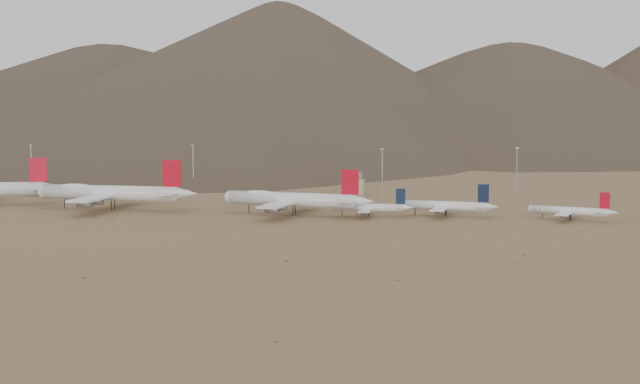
% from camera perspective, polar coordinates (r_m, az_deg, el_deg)
% --- Properties ---
extents(ground, '(3000.00, 3000.00, 0.00)m').
position_cam_1_polar(ground, '(369.58, -4.88, -1.97)').
color(ground, olive).
rests_on(ground, ground).
extents(mountain_ridge, '(4400.00, 1000.00, 300.00)m').
position_cam_1_polar(mountain_ridge, '(1260.88, 6.07, 10.33)').
color(mountain_ridge, brown).
rests_on(mountain_ridge, ground).
extents(widebody_centre, '(79.13, 60.65, 23.49)m').
position_cam_1_polar(widebody_centre, '(421.12, -13.25, -0.04)').
color(widebody_centre, silver).
rests_on(widebody_centre, ground).
extents(widebody_east, '(69.77, 54.33, 20.83)m').
position_cam_1_polar(widebody_east, '(390.93, -1.79, -0.46)').
color(widebody_east, silver).
rests_on(widebody_east, ground).
extents(narrowbody_a, '(37.76, 27.15, 12.46)m').
position_cam_1_polar(narrowbody_a, '(387.48, 3.18, -0.99)').
color(narrowbody_a, silver).
rests_on(narrowbody_a, ground).
extents(narrowbody_b, '(43.94, 31.83, 14.53)m').
position_cam_1_polar(narrowbody_b, '(391.29, 8.11, -0.88)').
color(narrowbody_b, silver).
rests_on(narrowbody_b, ground).
extents(narrowbody_c, '(36.81, 27.28, 12.49)m').
position_cam_1_polar(narrowbody_c, '(389.12, 15.77, -1.17)').
color(narrowbody_c, silver).
rests_on(narrowbody_c, ground).
extents(control_tower, '(8.00, 8.00, 12.00)m').
position_cam_1_polar(control_tower, '(479.94, 2.36, 0.48)').
color(control_tower, tan).
rests_on(control_tower, ground).
extents(mast_far_west, '(2.00, 0.60, 25.70)m').
position_cam_1_polar(mast_far_west, '(537.19, -17.99, 1.72)').
color(mast_far_west, gray).
rests_on(mast_far_west, ground).
extents(mast_west, '(2.00, 0.60, 25.70)m').
position_cam_1_polar(mast_west, '(510.24, -8.13, 1.74)').
color(mast_west, gray).
rests_on(mast_west, ground).
extents(mast_centre, '(2.00, 0.60, 25.70)m').
position_cam_1_polar(mast_centre, '(465.99, 4.00, 1.41)').
color(mast_centre, gray).
rests_on(mast_centre, ground).
extents(mast_east, '(2.00, 0.60, 25.70)m').
position_cam_1_polar(mast_east, '(487.20, 12.48, 1.47)').
color(mast_east, gray).
rests_on(mast_east, ground).
extents(desert_scrub, '(436.98, 181.47, 0.89)m').
position_cam_1_polar(desert_scrub, '(279.67, -9.18, -4.48)').
color(desert_scrub, brown).
rests_on(desert_scrub, ground).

